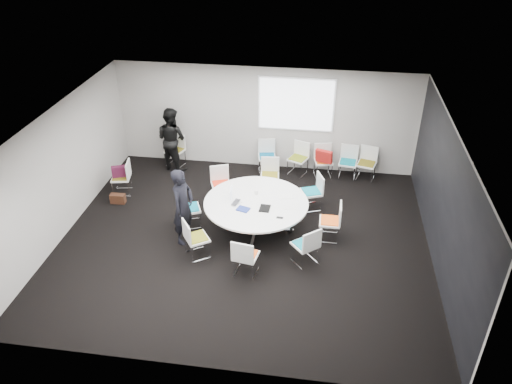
# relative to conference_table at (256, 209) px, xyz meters

# --- Properties ---
(room_shell) EXTENTS (8.08, 7.08, 2.88)m
(room_shell) POSITION_rel_conference_table_xyz_m (-0.10, -0.42, 0.85)
(room_shell) COLOR black
(room_shell) RESTS_ON ground
(conference_table) EXTENTS (2.31, 2.31, 0.73)m
(conference_table) POSITION_rel_conference_table_xyz_m (0.00, 0.00, 0.00)
(conference_table) COLOR silver
(conference_table) RESTS_ON ground
(projection_screen) EXTENTS (1.90, 0.03, 1.35)m
(projection_screen) POSITION_rel_conference_table_xyz_m (0.60, 3.04, 1.30)
(projection_screen) COLOR white
(projection_screen) RESTS_ON room_shell
(chair_ring_a) EXTENTS (0.45, 0.46, 0.88)m
(chair_ring_a) POSITION_rel_conference_table_xyz_m (1.65, -0.11, -0.27)
(chair_ring_a) COLOR silver
(chair_ring_a) RESTS_ON ground
(chair_ring_b) EXTENTS (0.58, 0.59, 0.88)m
(chair_ring_b) POSITION_rel_conference_table_xyz_m (1.19, 1.07, -0.27)
(chair_ring_b) COLOR silver
(chair_ring_b) RESTS_ON ground
(chair_ring_c) EXTENTS (0.50, 0.49, 0.88)m
(chair_ring_c) POSITION_rel_conference_table_xyz_m (0.10, 1.70, -0.27)
(chair_ring_c) COLOR silver
(chair_ring_c) RESTS_ON ground
(chair_ring_d) EXTENTS (0.59, 0.59, 0.88)m
(chair_ring_d) POSITION_rel_conference_table_xyz_m (-1.02, 1.10, -0.27)
(chair_ring_d) COLOR silver
(chair_ring_d) RESTS_ON ground
(chair_ring_e) EXTENTS (0.59, 0.60, 0.88)m
(chair_ring_e) POSITION_rel_conference_table_xyz_m (-1.52, -0.05, -0.27)
(chair_ring_e) COLOR silver
(chair_ring_e) RESTS_ON ground
(chair_ring_f) EXTENTS (0.63, 0.63, 0.88)m
(chair_ring_f) POSITION_rel_conference_table_xyz_m (-1.09, -1.12, -0.27)
(chair_ring_f) COLOR silver
(chair_ring_f) RESTS_ON ground
(chair_ring_g) EXTENTS (0.53, 0.52, 0.88)m
(chair_ring_g) POSITION_rel_conference_table_xyz_m (0.02, -1.55, -0.27)
(chair_ring_g) COLOR silver
(chair_ring_g) RESTS_ON ground
(chair_ring_h) EXTENTS (0.64, 0.64, 0.88)m
(chair_ring_h) POSITION_rel_conference_table_xyz_m (1.17, -1.02, -0.27)
(chair_ring_h) COLOR silver
(chair_ring_h) RESTS_ON ground
(chair_back_a) EXTENTS (0.53, 0.52, 0.88)m
(chair_back_a) POSITION_rel_conference_table_xyz_m (-0.10, 2.74, -0.27)
(chair_back_a) COLOR silver
(chair_back_a) RESTS_ON ground
(chair_back_b) EXTENTS (0.60, 0.59, 0.88)m
(chair_back_b) POSITION_rel_conference_table_xyz_m (0.74, 2.74, -0.27)
(chair_back_b) COLOR silver
(chair_back_b) RESTS_ON ground
(chair_back_c) EXTENTS (0.54, 0.53, 0.88)m
(chair_back_c) POSITION_rel_conference_table_xyz_m (1.41, 2.70, -0.27)
(chair_back_c) COLOR silver
(chair_back_c) RESTS_ON ground
(chair_back_d) EXTENTS (0.52, 0.50, 0.88)m
(chair_back_d) POSITION_rel_conference_table_xyz_m (2.06, 2.71, -0.27)
(chair_back_d) COLOR silver
(chair_back_d) RESTS_ON ground
(chair_back_e) EXTENTS (0.56, 0.55, 0.88)m
(chair_back_e) POSITION_rel_conference_table_xyz_m (2.54, 2.71, -0.27)
(chair_back_e) COLOR silver
(chair_back_e) RESTS_ON ground
(chair_spare_left) EXTENTS (0.53, 0.54, 0.88)m
(chair_spare_left) POSITION_rel_conference_table_xyz_m (-3.56, 1.09, -0.27)
(chair_spare_left) COLOR silver
(chair_spare_left) RESTS_ON ground
(chair_person_back) EXTENTS (0.58, 0.57, 0.88)m
(chair_person_back) POSITION_rel_conference_table_xyz_m (-2.66, 2.73, -0.27)
(chair_person_back) COLOR silver
(chair_person_back) RESTS_ON ground
(person_main) EXTENTS (0.57, 0.72, 1.73)m
(person_main) POSITION_rel_conference_table_xyz_m (-1.48, -0.61, 0.32)
(person_main) COLOR black
(person_main) RESTS_ON ground
(person_back) EXTENTS (1.05, 0.95, 1.76)m
(person_back) POSITION_rel_conference_table_xyz_m (-2.67, 2.56, 0.33)
(person_back) COLOR black
(person_back) RESTS_ON ground
(laptop) EXTENTS (0.25, 0.32, 0.02)m
(laptop) POSITION_rel_conference_table_xyz_m (-0.39, -0.11, 0.19)
(laptop) COLOR #333338
(laptop) RESTS_ON conference_table
(laptop_lid) EXTENTS (0.05, 0.30, 0.22)m
(laptop_lid) POSITION_rel_conference_table_xyz_m (-0.57, 0.09, 0.31)
(laptop_lid) COLOR silver
(laptop_lid) RESTS_ON conference_table
(notebook_black) EXTENTS (0.23, 0.31, 0.02)m
(notebook_black) POSITION_rel_conference_table_xyz_m (0.23, -0.24, 0.19)
(notebook_black) COLOR black
(notebook_black) RESTS_ON conference_table
(tablet_folio) EXTENTS (0.31, 0.27, 0.03)m
(tablet_folio) POSITION_rel_conference_table_xyz_m (-0.23, -0.35, 0.19)
(tablet_folio) COLOR navy
(tablet_folio) RESTS_ON conference_table
(papers_right) EXTENTS (0.33, 0.26, 0.00)m
(papers_right) POSITION_rel_conference_table_xyz_m (0.62, 0.32, 0.18)
(papers_right) COLOR white
(papers_right) RESTS_ON conference_table
(papers_front) EXTENTS (0.32, 0.24, 0.00)m
(papers_front) POSITION_rel_conference_table_xyz_m (0.78, -0.10, 0.18)
(papers_front) COLOR silver
(papers_front) RESTS_ON conference_table
(cup) EXTENTS (0.08, 0.08, 0.09)m
(cup) POSITION_rel_conference_table_xyz_m (-0.05, 0.33, 0.23)
(cup) COLOR white
(cup) RESTS_ON conference_table
(phone) EXTENTS (0.14, 0.08, 0.01)m
(phone) POSITION_rel_conference_table_xyz_m (0.58, -0.54, 0.18)
(phone) COLOR black
(phone) RESTS_ON conference_table
(maroon_bag) EXTENTS (0.42, 0.28, 0.28)m
(maroon_bag) POSITION_rel_conference_table_xyz_m (-3.58, 1.08, 0.07)
(maroon_bag) COLOR #47132B
(maroon_bag) RESTS_ON chair_spare_left
(brown_bag) EXTENTS (0.36, 0.17, 0.24)m
(brown_bag) POSITION_rel_conference_table_xyz_m (-3.52, 0.61, -0.43)
(brown_bag) COLOR #371D11
(brown_bag) RESTS_ON ground
(red_jacket) EXTENTS (0.47, 0.30, 0.36)m
(red_jacket) POSITION_rel_conference_table_xyz_m (1.42, 2.48, 0.15)
(red_jacket) COLOR #AC1815
(red_jacket) RESTS_ON chair_back_c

